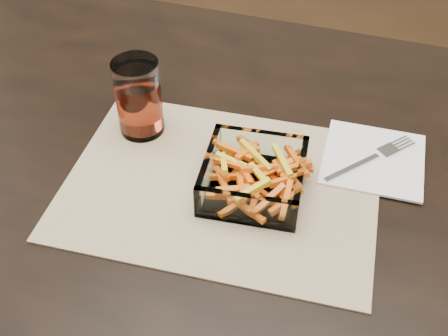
{
  "coord_description": "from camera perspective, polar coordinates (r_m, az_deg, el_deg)",
  "views": [
    {
      "loc": [
        0.11,
        -0.58,
        1.34
      ],
      "look_at": [
        -0.06,
        -0.04,
        0.78
      ],
      "focal_mm": 45.0,
      "sensor_mm": 36.0,
      "label": 1
    }
  ],
  "objects": [
    {
      "name": "dining_table",
      "position": [
        0.9,
        4.62,
        -4.82
      ],
      "size": [
        1.6,
        0.9,
        0.75
      ],
      "color": "black",
      "rests_on": "ground"
    },
    {
      "name": "placemat",
      "position": [
        0.82,
        -0.27,
        -1.72
      ],
      "size": [
        0.47,
        0.36,
        0.0
      ],
      "primitive_type": "cube",
      "rotation": [
        0.0,
        0.0,
        0.07
      ],
      "color": "tan",
      "rests_on": "dining_table"
    },
    {
      "name": "glass_bowl",
      "position": [
        0.8,
        3.01,
        -1.02
      ],
      "size": [
        0.15,
        0.15,
        0.05
      ],
      "rotation": [
        0.0,
        0.0,
        0.11
      ],
      "color": "white",
      "rests_on": "placemat"
    },
    {
      "name": "tumbler",
      "position": [
        0.89,
        -8.64,
        6.86
      ],
      "size": [
        0.07,
        0.07,
        0.13
      ],
      "color": "white",
      "rests_on": "placemat"
    },
    {
      "name": "napkin",
      "position": [
        0.88,
        14.94,
        0.89
      ],
      "size": [
        0.16,
        0.16,
        0.0
      ],
      "primitive_type": "cube",
      "rotation": [
        0.0,
        0.0,
        0.04
      ],
      "color": "white",
      "rests_on": "placemat"
    },
    {
      "name": "fork",
      "position": [
        0.88,
        14.87,
        1.01
      ],
      "size": [
        0.12,
        0.14,
        0.0
      ],
      "rotation": [
        0.0,
        0.0,
        -0.7
      ],
      "color": "silver",
      "rests_on": "napkin"
    }
  ]
}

